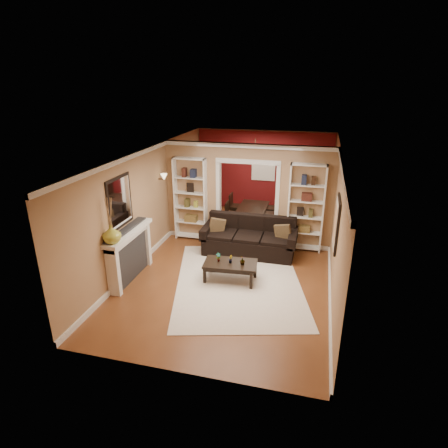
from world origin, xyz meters
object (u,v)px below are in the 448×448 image
(coffee_table, at_px, (230,272))
(dining_table, at_px, (253,216))
(fireplace, at_px, (131,255))
(bookshelf_left, at_px, (191,199))
(bookshelf_right, at_px, (306,208))
(sofa, at_px, (249,236))

(coffee_table, relative_size, dining_table, 0.75)
(fireplace, xyz_separation_m, dining_table, (2.03, 4.04, -0.31))
(bookshelf_left, bearing_deg, bookshelf_right, 0.00)
(bookshelf_left, bearing_deg, coffee_table, -52.03)
(bookshelf_left, distance_m, fireplace, 2.65)
(sofa, xyz_separation_m, bookshelf_right, (1.34, 0.58, 0.68))
(sofa, relative_size, bookshelf_left, 1.04)
(coffee_table, distance_m, bookshelf_left, 2.80)
(coffee_table, distance_m, fireplace, 2.24)
(bookshelf_left, height_order, bookshelf_right, same)
(coffee_table, xyz_separation_m, fireplace, (-2.16, -0.45, 0.36))
(coffee_table, height_order, dining_table, dining_table)
(bookshelf_right, bearing_deg, coffee_table, -125.37)
(fireplace, bearing_deg, bookshelf_right, 34.80)
(bookshelf_left, height_order, fireplace, bookshelf_left)
(sofa, xyz_separation_m, bookshelf_left, (-1.76, 0.58, 0.68))
(coffee_table, distance_m, bookshelf_right, 2.72)
(bookshelf_right, height_order, dining_table, bookshelf_right)
(sofa, relative_size, dining_table, 1.54)
(coffee_table, xyz_separation_m, bookshelf_left, (-1.62, 2.08, 0.93))
(bookshelf_right, distance_m, fireplace, 4.47)
(sofa, height_order, coffee_table, sofa)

